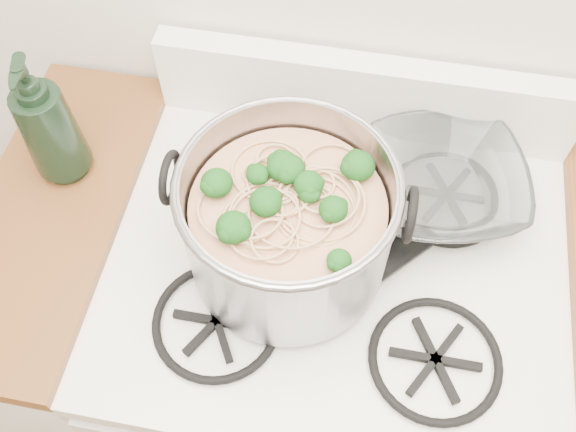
{
  "coord_description": "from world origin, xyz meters",
  "views": [
    {
      "loc": [
        0.01,
        0.75,
        1.85
      ],
      "look_at": [
        -0.08,
        1.24,
        1.05
      ],
      "focal_mm": 40.0,
      "sensor_mm": 36.0,
      "label": 1
    }
  ],
  "objects_px": {
    "stock_pot": "(288,225)",
    "spatula": "(391,241)",
    "gas_range": "(324,356)",
    "glass_bowl": "(441,189)",
    "bottle": "(45,120)"
  },
  "relations": [
    {
      "from": "stock_pot",
      "to": "spatula",
      "type": "height_order",
      "value": "stock_pot"
    },
    {
      "from": "gas_range",
      "to": "glass_bowl",
      "type": "distance_m",
      "value": 0.55
    },
    {
      "from": "gas_range",
      "to": "glass_bowl",
      "type": "xyz_separation_m",
      "value": [
        0.16,
        0.15,
        0.5
      ]
    },
    {
      "from": "spatula",
      "to": "glass_bowl",
      "type": "relative_size",
      "value": 2.82
    },
    {
      "from": "glass_bowl",
      "to": "spatula",
      "type": "bearing_deg",
      "value": -122.3
    },
    {
      "from": "gas_range",
      "to": "spatula",
      "type": "distance_m",
      "value": 0.51
    },
    {
      "from": "gas_range",
      "to": "bottle",
      "type": "bearing_deg",
      "value": 169.88
    },
    {
      "from": "gas_range",
      "to": "spatula",
      "type": "bearing_deg",
      "value": 22.61
    },
    {
      "from": "stock_pot",
      "to": "bottle",
      "type": "distance_m",
      "value": 0.44
    },
    {
      "from": "glass_bowl",
      "to": "bottle",
      "type": "distance_m",
      "value": 0.67
    },
    {
      "from": "spatula",
      "to": "glass_bowl",
      "type": "distance_m",
      "value": 0.14
    },
    {
      "from": "gas_range",
      "to": "stock_pot",
      "type": "distance_m",
      "value": 0.59
    },
    {
      "from": "gas_range",
      "to": "stock_pot",
      "type": "bearing_deg",
      "value": -166.77
    },
    {
      "from": "stock_pot",
      "to": "spatula",
      "type": "relative_size",
      "value": 1.14
    },
    {
      "from": "gas_range",
      "to": "bottle",
      "type": "xyz_separation_m",
      "value": [
        -0.5,
        0.09,
        0.61
      ]
    }
  ]
}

